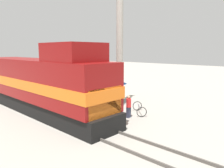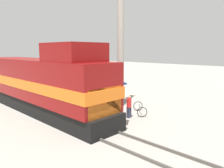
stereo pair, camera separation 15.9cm
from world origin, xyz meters
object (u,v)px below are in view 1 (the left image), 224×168
object	(u,v)px
vendor_umbrella	(116,81)
person_bystander	(129,106)
bicycle	(139,109)
locomotive	(41,84)
utility_pole	(120,41)
billboard_sign	(109,70)

from	to	relation	value
vendor_umbrella	person_bystander	xyz separation A→B (m)	(-2.86, -3.77, -1.06)
vendor_umbrella	bicycle	size ratio (longest dim) A/B	1.19
locomotive	utility_pole	world-z (taller)	utility_pole
utility_pole	billboard_sign	world-z (taller)	utility_pole
locomotive	person_bystander	bearing A→B (deg)	-59.62
locomotive	vendor_umbrella	distance (m)	6.60
billboard_sign	bicycle	distance (m)	7.18
billboard_sign	vendor_umbrella	bearing A→B (deg)	-121.41
locomotive	billboard_sign	bearing A→B (deg)	2.50
locomotive	person_bystander	size ratio (longest dim) A/B	9.75
person_bystander	billboard_sign	bearing A→B (deg)	54.96
utility_pole	billboard_sign	xyz separation A→B (m)	(2.29, 3.50, -2.80)
person_bystander	utility_pole	bearing A→B (deg)	52.66
vendor_umbrella	utility_pole	bearing A→B (deg)	-126.83
locomotive	person_bystander	world-z (taller)	locomotive
utility_pole	person_bystander	xyz separation A→B (m)	(-2.03, -2.66, -4.60)
utility_pole	bicycle	distance (m)	5.76
locomotive	utility_pole	size ratio (longest dim) A/B	1.43
billboard_sign	bicycle	bearing A→B (deg)	-116.00
vendor_umbrella	person_bystander	bearing A→B (deg)	-127.19
vendor_umbrella	bicycle	world-z (taller)	vendor_umbrella
billboard_sign	utility_pole	bearing A→B (deg)	-123.20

